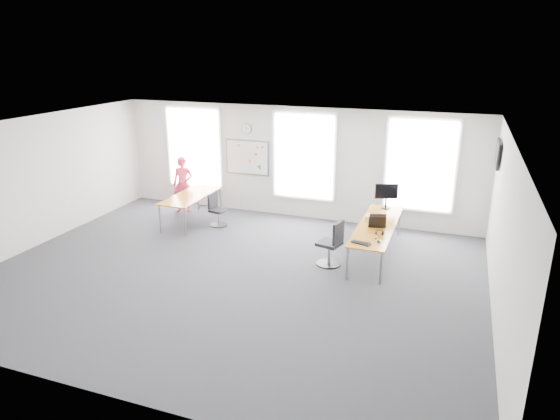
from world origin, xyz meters
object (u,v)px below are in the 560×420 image
at_px(desk_right, 377,227).
at_px(chair_right, 332,246).
at_px(desk_left, 191,197).
at_px(keyboard, 361,243).
at_px(monitor, 386,194).
at_px(headphones, 379,233).
at_px(chair_left, 217,212).
at_px(person, 183,184).

height_order(desk_right, chair_right, chair_right).
distance_m(desk_left, chair_right, 4.42).
xyz_separation_m(desk_left, keyboard, (4.87, -1.74, 0.04)).
bearing_deg(keyboard, monitor, 106.56).
xyz_separation_m(chair_right, headphones, (0.94, 0.28, 0.33)).
height_order(keyboard, headphones, headphones).
height_order(chair_left, monitor, monitor).
relative_size(desk_right, headphones, 16.35).
height_order(desk_right, headphones, headphones).
xyz_separation_m(chair_left, headphones, (4.39, -1.13, 0.39)).
bearing_deg(chair_left, chair_right, -101.18).
bearing_deg(chair_right, person, -100.14).
relative_size(desk_right, desk_left, 1.43).
height_order(desk_right, keyboard, keyboard).
height_order(desk_right, desk_left, desk_left).
relative_size(chair_left, headphones, 4.74).
distance_m(desk_left, keyboard, 5.17).
xyz_separation_m(person, monitor, (5.66, -0.04, 0.31)).
relative_size(desk_left, headphones, 11.47).
bearing_deg(desk_left, headphones, -12.36).
relative_size(keyboard, headphones, 2.22).
xyz_separation_m(chair_right, keyboard, (0.68, -0.33, 0.29)).
bearing_deg(desk_left, person, 132.07).
height_order(desk_left, chair_left, chair_left).
xyz_separation_m(desk_right, chair_left, (-4.24, 0.55, -0.30)).
height_order(headphones, monitor, monitor).
xyz_separation_m(desk_right, keyboard, (-0.12, -1.20, 0.06)).
height_order(desk_left, keyboard, desk_left).
distance_m(desk_left, headphones, 5.25).
relative_size(headphones, monitor, 0.29).
bearing_deg(person, monitor, -17.75).
relative_size(desk_right, chair_right, 2.94).
relative_size(desk_left, chair_right, 2.06).
distance_m(chair_right, chair_left, 3.73).
height_order(desk_left, monitor, monitor).
height_order(desk_left, chair_right, chair_right).
xyz_separation_m(desk_left, monitor, (4.98, 0.72, 0.40)).
relative_size(desk_left, keyboard, 5.16).
xyz_separation_m(chair_right, monitor, (0.79, 2.13, 0.65)).
bearing_deg(headphones, desk_left, 173.65).
relative_size(desk_right, monitor, 4.79).
distance_m(chair_left, monitor, 4.36).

